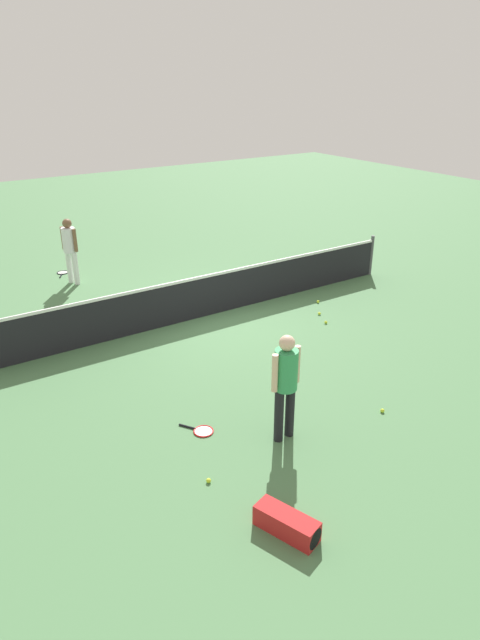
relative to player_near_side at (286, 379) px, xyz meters
The scene contains 12 objects.
ground_plane 4.92m from the player_near_side, 72.52° to the left, with size 40.00×40.00×0.00m, color #4C7A4C.
court_net 4.84m from the player_near_side, 72.52° to the left, with size 10.09×0.09×1.07m.
player_near_side is the anchor object (origin of this frame).
player_far_side 8.32m from the player_near_side, 93.35° to the left, with size 0.46×0.51×1.70m.
tennis_racket_near_player 1.60m from the player_near_side, 140.18° to the left, with size 0.46×0.58×0.03m.
tennis_racket_far_player 9.32m from the player_near_side, 93.16° to the left, with size 0.42×0.60×0.03m.
tennis_ball_near_player 4.85m from the player_near_side, 42.75° to the left, with size 0.07×0.07×0.07m, color #C6E033.
tennis_ball_by_net 5.54m from the player_near_side, 43.92° to the left, with size 0.07×0.07×0.07m, color #C6E033.
tennis_ball_midcourt 2.03m from the player_near_side, 11.40° to the right, with size 0.07×0.07×0.07m, color #C6E033.
tennis_ball_baseline 1.78m from the player_near_side, 169.96° to the right, with size 0.07×0.07×0.07m, color #C6E033.
tennis_ball_stray_left 4.41m from the player_near_side, 40.18° to the left, with size 0.07×0.07×0.07m, color #C6E033.
equipment_bag 2.11m from the player_near_side, 125.60° to the right, with size 0.53×0.85×0.28m.
Camera 1 is at (-5.81, -10.02, 5.05)m, focal length 31.24 mm.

